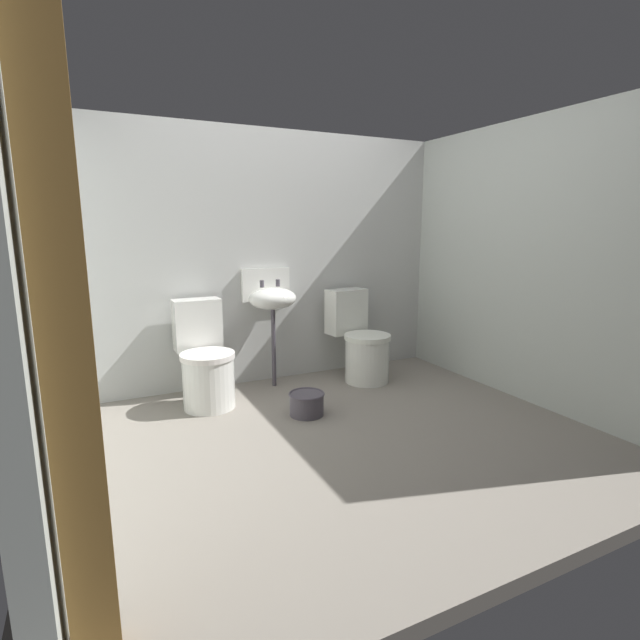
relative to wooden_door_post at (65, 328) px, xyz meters
The scene contains 9 objects.
ground_plane 2.15m from the wooden_door_post, 36.99° to the left, with size 3.54×2.93×0.08m, color gray.
wall_back 2.84m from the wooden_door_post, 58.65° to the left, with size 3.54×0.10×2.12m, color #B7B8B5.
wall_left 1.22m from the wooden_door_post, 96.54° to the left, with size 0.10×2.73×2.12m, color #B5BCB4.
wall_right 3.33m from the wooden_door_post, 21.40° to the left, with size 0.10×2.73×2.12m, color #B7BEB5.
wooden_door_post is the anchor object (origin of this frame).
toilet_left 2.30m from the wooden_door_post, 68.38° to the left, with size 0.40×0.59×0.78m.
toilet_right 3.06m from the wooden_door_post, 43.07° to the left, with size 0.46×0.64×0.78m.
sink 2.65m from the wooden_door_post, 57.44° to the left, with size 0.42×0.35×0.99m.
bucket 2.26m from the wooden_door_post, 46.72° to the left, with size 0.26×0.26×0.17m.
Camera 1 is at (-1.40, -2.57, 1.34)m, focal length 26.62 mm.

